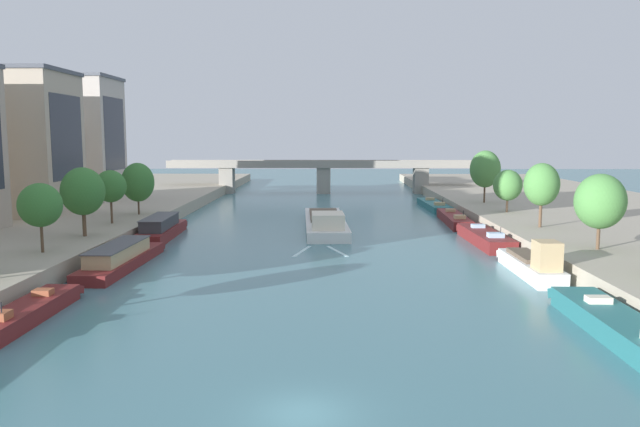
% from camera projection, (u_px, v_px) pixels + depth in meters
% --- Properties ---
extents(ground_plane, '(400.00, 400.00, 0.00)m').
position_uv_depth(ground_plane, '(303.00, 414.00, 25.80)').
color(ground_plane, teal).
extents(quay_left, '(36.00, 170.00, 1.76)m').
position_uv_depth(quay_left, '(32.00, 219.00, 80.81)').
color(quay_left, '#A89E89').
rests_on(quay_left, ground).
extents(quay_right, '(36.00, 170.00, 1.76)m').
position_uv_depth(quay_right, '(613.00, 220.00, 79.73)').
color(quay_right, '#A89E89').
rests_on(quay_right, ground).
extents(barge_midriver, '(5.97, 24.96, 2.93)m').
position_uv_depth(barge_midriver, '(325.00, 222.00, 77.63)').
color(barge_midriver, silver).
rests_on(barge_midriver, ground).
extents(wake_behind_barge, '(5.59, 6.02, 0.03)m').
position_uv_depth(wake_behind_barge, '(320.00, 251.00, 62.52)').
color(wake_behind_barge, silver).
rests_on(wake_behind_barge, ground).
extents(moored_boat_left_downstream, '(2.49, 12.08, 2.16)m').
position_uv_depth(moored_boat_left_downstream, '(27.00, 312.00, 38.97)').
color(moored_boat_left_downstream, maroon).
rests_on(moored_boat_left_downstream, ground).
extents(moored_boat_left_midway, '(3.41, 16.40, 2.23)m').
position_uv_depth(moored_boat_left_midway, '(121.00, 257.00, 54.62)').
color(moored_boat_left_midway, maroon).
rests_on(moored_boat_left_midway, ground).
extents(moored_boat_left_gap_after, '(3.47, 14.82, 2.57)m').
position_uv_depth(moored_boat_left_gap_after, '(161.00, 228.00, 70.88)').
color(moored_boat_left_gap_after, maroon).
rests_on(moored_boat_left_gap_after, ground).
extents(moored_boat_right_far, '(3.09, 15.82, 2.38)m').
position_uv_depth(moored_boat_right_far, '(620.00, 327.00, 35.49)').
color(moored_boat_right_far, '#23666B').
rests_on(moored_boat_right_far, ground).
extents(moored_boat_right_midway, '(2.45, 12.10, 3.52)m').
position_uv_depth(moored_boat_right_midway, '(532.00, 264.00, 51.37)').
color(moored_boat_right_midway, silver).
rests_on(moored_boat_right_midway, ground).
extents(moored_boat_right_second, '(3.28, 14.56, 2.45)m').
position_uv_depth(moored_boat_right_second, '(484.00, 237.00, 67.05)').
color(moored_boat_right_second, maroon).
rests_on(moored_boat_right_second, ground).
extents(moored_boat_right_downstream, '(3.17, 16.03, 2.32)m').
position_uv_depth(moored_boat_right_downstream, '(454.00, 219.00, 82.69)').
color(moored_boat_right_downstream, maroon).
rests_on(moored_boat_right_downstream, ground).
extents(moored_boat_right_gap_after, '(3.34, 16.54, 2.13)m').
position_uv_depth(moored_boat_right_gap_after, '(434.00, 205.00, 100.10)').
color(moored_boat_right_gap_after, '#23666B').
rests_on(moored_boat_right_gap_after, ground).
extents(tree_left_end_of_row, '(3.63, 3.63, 5.94)m').
position_uv_depth(tree_left_end_of_row, '(40.00, 205.00, 52.11)').
color(tree_left_end_of_row, brown).
rests_on(tree_left_end_of_row, quay_left).
extents(tree_left_past_mid, '(4.24, 4.24, 6.84)m').
position_uv_depth(tree_left_past_mid, '(83.00, 191.00, 60.60)').
color(tree_left_past_mid, brown).
rests_on(tree_left_past_mid, quay_left).
extents(tree_left_third, '(3.51, 3.51, 6.08)m').
position_uv_depth(tree_left_third, '(111.00, 186.00, 69.72)').
color(tree_left_third, brown).
rests_on(tree_left_third, quay_left).
extents(tree_left_nearest, '(4.10, 4.10, 6.56)m').
position_uv_depth(tree_left_nearest, '(138.00, 182.00, 77.81)').
color(tree_left_nearest, brown).
rests_on(tree_left_nearest, quay_left).
extents(tree_right_end_of_row, '(4.33, 4.33, 6.64)m').
position_uv_depth(tree_right_end_of_row, '(600.00, 201.00, 53.51)').
color(tree_right_end_of_row, brown).
rests_on(tree_right_end_of_row, quay_right).
extents(tree_right_nearest, '(3.79, 3.79, 7.00)m').
position_uv_depth(tree_right_nearest, '(542.00, 185.00, 66.67)').
color(tree_right_nearest, brown).
rests_on(tree_right_nearest, quay_right).
extents(tree_right_far, '(3.74, 3.74, 5.56)m').
position_uv_depth(tree_right_far, '(508.00, 185.00, 80.28)').
color(tree_right_far, brown).
rests_on(tree_right_far, quay_right).
extents(tree_right_third, '(4.51, 4.51, 7.80)m').
position_uv_depth(tree_right_third, '(485.00, 169.00, 91.88)').
color(tree_right_third, brown).
rests_on(tree_right_third, quay_right).
extents(building_left_corner, '(15.19, 11.79, 18.19)m').
position_uv_depth(building_left_corner, '(9.00, 142.00, 77.56)').
color(building_left_corner, '#B2A38E').
rests_on(building_left_corner, quay_left).
extents(building_left_far_end, '(14.50, 11.30, 19.12)m').
position_uv_depth(building_left_far_end, '(70.00, 138.00, 95.67)').
color(building_left_far_end, '#BCB2A8').
rests_on(building_left_far_end, quay_left).
extents(bridge_far, '(63.92, 4.40, 6.80)m').
position_uv_depth(bridge_far, '(324.00, 172.00, 126.53)').
color(bridge_far, gray).
rests_on(bridge_far, ground).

